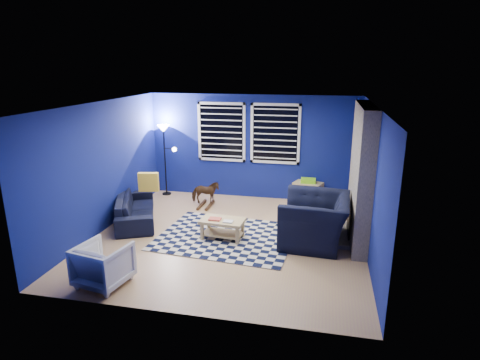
% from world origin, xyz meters
% --- Properties ---
extents(floor, '(5.00, 5.00, 0.00)m').
position_xyz_m(floor, '(0.00, 0.00, 0.00)').
color(floor, tan).
rests_on(floor, ground).
extents(ceiling, '(5.00, 5.00, 0.00)m').
position_xyz_m(ceiling, '(0.00, 0.00, 2.50)').
color(ceiling, white).
rests_on(ceiling, wall_back).
extents(wall_back, '(5.00, 0.00, 5.00)m').
position_xyz_m(wall_back, '(0.00, 2.50, 1.25)').
color(wall_back, navy).
rests_on(wall_back, floor).
extents(wall_left, '(0.00, 5.00, 5.00)m').
position_xyz_m(wall_left, '(-2.50, 0.00, 1.25)').
color(wall_left, navy).
rests_on(wall_left, floor).
extents(wall_right, '(0.00, 5.00, 5.00)m').
position_xyz_m(wall_right, '(2.50, 0.00, 1.25)').
color(wall_right, navy).
rests_on(wall_right, floor).
extents(fireplace, '(0.65, 2.00, 2.50)m').
position_xyz_m(fireplace, '(2.36, 0.50, 1.20)').
color(fireplace, gray).
rests_on(fireplace, floor).
extents(window_left, '(1.17, 0.06, 1.42)m').
position_xyz_m(window_left, '(-0.75, 2.46, 1.60)').
color(window_left, black).
rests_on(window_left, wall_back).
extents(window_right, '(1.17, 0.06, 1.42)m').
position_xyz_m(window_right, '(0.55, 2.46, 1.60)').
color(window_right, black).
rests_on(window_right, wall_back).
extents(tv, '(0.07, 1.00, 0.58)m').
position_xyz_m(tv, '(2.45, 2.00, 1.40)').
color(tv, black).
rests_on(tv, wall_right).
extents(rug, '(2.67, 2.21, 0.02)m').
position_xyz_m(rug, '(-0.04, 0.02, 0.01)').
color(rug, black).
rests_on(rug, floor).
extents(sofa, '(2.00, 1.43, 0.54)m').
position_xyz_m(sofa, '(-2.10, 0.43, 0.27)').
color(sofa, black).
rests_on(sofa, floor).
extents(armchair_big, '(1.42, 1.26, 0.88)m').
position_xyz_m(armchair_big, '(1.60, 0.13, 0.44)').
color(armchair_big, black).
rests_on(armchair_big, floor).
extents(armchair_bent, '(0.81, 0.82, 0.64)m').
position_xyz_m(armchair_bent, '(-1.42, -2.01, 0.32)').
color(armchair_bent, gray).
rests_on(armchair_bent, floor).
extents(rocking_horse, '(0.44, 0.68, 0.53)m').
position_xyz_m(rocking_horse, '(-0.92, 1.58, 0.34)').
color(rocking_horse, '#4C2D18').
rests_on(rocking_horse, floor).
extents(coffee_table, '(0.84, 0.53, 0.41)m').
position_xyz_m(coffee_table, '(-0.09, -0.08, 0.28)').
color(coffee_table, tan).
rests_on(coffee_table, rug).
extents(cabinet, '(0.74, 0.61, 0.61)m').
position_xyz_m(cabinet, '(1.38, 2.25, 0.27)').
color(cabinet, tan).
rests_on(cabinet, floor).
extents(floor_lamp, '(0.48, 0.29, 1.76)m').
position_xyz_m(floor_lamp, '(-2.13, 2.25, 1.44)').
color(floor_lamp, black).
rests_on(floor_lamp, floor).
extents(throw_pillow, '(0.44, 0.22, 0.40)m').
position_xyz_m(throw_pillow, '(-1.95, 0.82, 0.75)').
color(throw_pillow, gold).
rests_on(throw_pillow, sofa).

